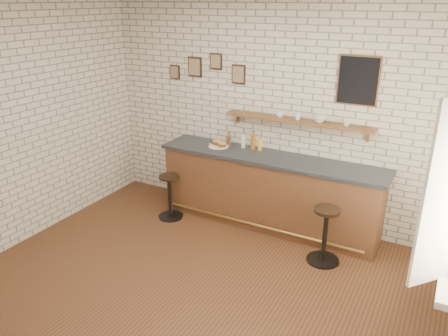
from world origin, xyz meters
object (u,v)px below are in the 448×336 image
Objects in this scene: bitters_bottle_amber at (253,142)px; condiment_bottle_yellow at (260,145)px; bitters_bottle_brown at (229,140)px; bar_counter at (269,191)px; sandwich_plate at (219,146)px; shelf_cup_d at (346,123)px; bitters_bottle_white at (243,142)px; bar_stool_left at (170,195)px; bar_stool_right at (325,233)px; shelf_cup_b at (298,116)px; shelf_cup_c at (320,118)px; shelf_cup_a at (280,114)px; ciabatta_sandwich at (219,143)px.

bitters_bottle_amber reaches higher than condiment_bottle_yellow.
bitters_bottle_amber reaches higher than bitters_bottle_brown.
bar_counter is at bearing -34.79° from condiment_bottle_yellow.
bar_counter is at bearing -1.43° from sandwich_plate.
bar_counter is at bearing 172.62° from shelf_cup_d.
bar_counter is 14.30× the size of bitters_bottle_white.
bar_counter is 1.41m from bar_stool_left.
shelf_cup_b reaches higher than bar_stool_right.
bar_stool_left is 4.78× the size of shelf_cup_c.
bitters_bottle_brown is at bearing 180.00° from bitters_bottle_amber.
bar_stool_left is at bearing -176.74° from shelf_cup_a.
shelf_cup_b is at bearing 35.09° from bar_counter.
shelf_cup_c is (1.35, 0.18, 0.49)m from ciabatta_sandwich.
shelf_cup_b is at bearing 23.27° from bar_stool_left.
sandwich_plate reaches higher than bar_stool_left.
bitters_bottle_white is (0.33, 0.13, 0.08)m from sandwich_plate.
ciabatta_sandwich is at bearing -122.56° from bitters_bottle_brown.
shelf_cup_a reaches higher than ciabatta_sandwich.
shelf_cup_d is at bearing 2.56° from condiment_bottle_yellow.
condiment_bottle_yellow is at bearing 162.72° from shelf_cup_d.
bar_counter is at bearing -25.01° from bitters_bottle_amber.
shelf_cup_c reaches higher than bitters_bottle_amber.
sandwich_plate is 0.36m from bitters_bottle_white.
bitters_bottle_brown is at bearing 46.20° from bar_stool_left.
bar_counter is 0.96m from ciabatta_sandwich.
bar_counter is at bearing 20.33° from bar_stool_left.
bitters_bottle_white is (0.31, 0.13, 0.04)m from ciabatta_sandwich.
ciabatta_sandwich is at bearing 178.55° from bar_counter.
shelf_cup_c is at bearing 117.85° from bar_stool_right.
bar_counter is 0.77m from bitters_bottle_white.
bitters_bottle_amber is (0.46, 0.13, 0.05)m from ciabatta_sandwich.
bitters_bottle_amber reaches higher than ciabatta_sandwich.
sandwich_plate is 1.06× the size of bitters_bottle_amber.
condiment_bottle_yellow reaches higher than ciabatta_sandwich.
ciabatta_sandwich is 0.58m from condiment_bottle_yellow.
bar_stool_left is (-0.61, -0.64, -0.74)m from bitters_bottle_brown.
condiment_bottle_yellow is at bearing 30.17° from bar_stool_left.
bitters_bottle_amber is 0.41× the size of bar_stool_left.
bar_stool_right is 5.19× the size of shelf_cup_c.
shelf_cup_c is 1.52× the size of shelf_cup_d.
shelf_cup_b is at bearing 5.72° from condiment_bottle_yellow.
ciabatta_sandwich is 1.19m from shelf_cup_b.
shelf_cup_c reaches higher than bitters_bottle_white.
bitters_bottle_white is at bearing 21.87° from sandwich_plate.
sandwich_plate is at bearing -125.87° from bitters_bottle_brown.
condiment_bottle_yellow is at bearing 12.72° from sandwich_plate.
bitters_bottle_amber reaches higher than bar_counter.
bar_stool_right is (1.75, -0.56, -0.64)m from sandwich_plate.
bar_stool_right is (1.66, -0.69, -0.71)m from bitters_bottle_brown.
ciabatta_sandwich is (-0.78, 0.02, 0.56)m from bar_counter.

